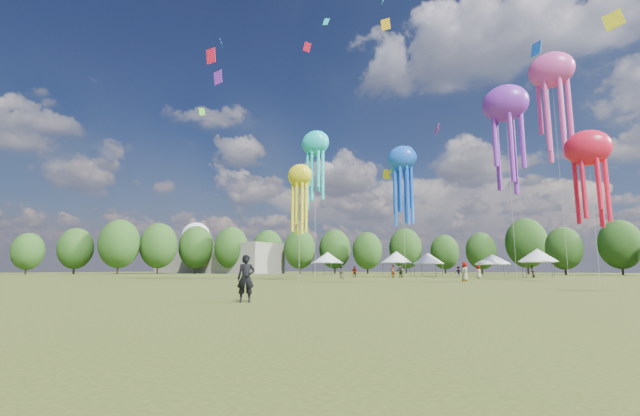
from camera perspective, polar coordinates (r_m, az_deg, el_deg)
The scene contains 10 objects.
ground at distance 21.99m, azimuth -22.57°, elevation -10.82°, with size 300.00×300.00×0.00m, color #384416.
observer_main at distance 15.73m, azimuth -10.06°, elevation -9.41°, with size 0.63×0.41×1.73m, color black.
spectator_near at distance 53.06m, azimuth 2.90°, elevation -8.77°, with size 0.75×0.58×1.54m, color gray.
spectators_far at distance 59.58m, azimuth 16.59°, elevation -8.29°, with size 20.64×26.14×1.89m.
festival_tents at distance 70.59m, azimuth 14.25°, elevation -6.56°, with size 39.38×11.25×4.29m.
show_kites at distance 58.86m, azimuth 20.57°, elevation 9.84°, with size 38.35×30.63×30.49m.
small_kites at distance 65.29m, azimuth 13.14°, elevation 18.36°, with size 74.74×57.10×42.88m.
treeline at distance 78.38m, azimuth 16.68°, elevation -4.06°, with size 201.57×95.24×13.43m.
hangar at distance 123.53m, azimuth -13.96°, elevation -6.77°, with size 40.00×12.00×8.00m, color gray.
radome at distance 139.70m, azimuth -16.59°, elevation -4.37°, with size 9.00×9.00×16.00m.
Camera 1 is at (18.01, -12.56, 1.20)m, focal length 23.49 mm.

